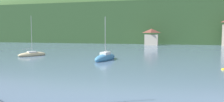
# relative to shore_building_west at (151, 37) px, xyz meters

# --- Properties ---
(wooded_hillside) EXTENTS (352.00, 51.18, 47.36)m
(wooded_hillside) POSITION_rel_shore_building_west_xyz_m (-20.65, 35.65, 4.36)
(wooded_hillside) COLOR #2D4C28
(wooded_hillside) RESTS_ON ground_plane
(shore_building_west) EXTENTS (5.04, 4.62, 6.17)m
(shore_building_west) POSITION_rel_shore_building_west_xyz_m (0.00, 0.00, 0.00)
(shore_building_west) COLOR #BCB29E
(shore_building_west) RESTS_ON ground_plane
(sailboat_far_2) EXTENTS (3.02, 7.13, 7.98)m
(sailboat_far_2) POSITION_rel_shore_building_west_xyz_m (-4.45, -47.44, -2.59)
(sailboat_far_2) COLOR teal
(sailboat_far_2) RESTS_ON ground_plane
(sailboat_far_6) EXTENTS (4.60, 5.97, 8.51)m
(sailboat_far_6) POSITION_rel_shore_building_west_xyz_m (-20.84, -44.68, -2.70)
(sailboat_far_6) COLOR #CCBC8E
(sailboat_far_6) RESTS_ON ground_plane
(mooring_buoy_mid) EXTENTS (0.48, 0.48, 0.48)m
(mooring_buoy_mid) POSITION_rel_shore_building_west_xyz_m (13.12, -53.32, -3.01)
(mooring_buoy_mid) COLOR yellow
(mooring_buoy_mid) RESTS_ON ground_plane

